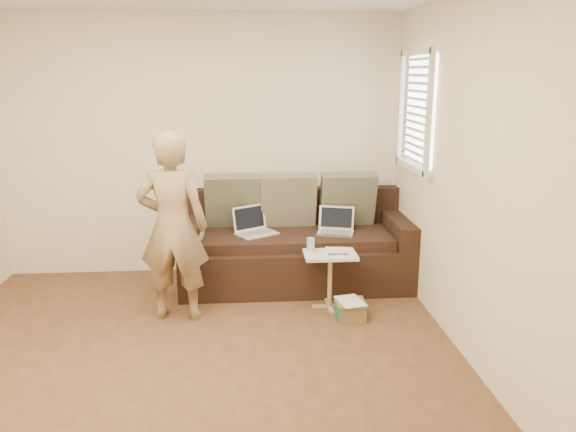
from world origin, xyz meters
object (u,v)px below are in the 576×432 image
(laptop_white, at_px, (257,234))
(drinking_glass, at_px, (311,245))
(side_table, at_px, (330,280))
(person, at_px, (173,227))
(laptop_silver, at_px, (335,234))
(sofa, at_px, (295,242))
(striped_box, at_px, (350,310))

(laptop_white, distance_m, drinking_glass, 0.69)
(side_table, relative_size, drinking_glass, 4.17)
(person, relative_size, drinking_glass, 13.29)
(laptop_silver, distance_m, person, 1.62)
(laptop_white, height_order, side_table, laptop_white)
(laptop_white, height_order, drinking_glass, laptop_white)
(laptop_silver, bearing_deg, drinking_glass, -106.10)
(person, bearing_deg, laptop_white, -131.09)
(sofa, height_order, striped_box, sofa)
(laptop_silver, relative_size, side_table, 0.69)
(laptop_white, distance_m, striped_box, 1.22)
(laptop_silver, distance_m, drinking_glass, 0.56)
(laptop_white, bearing_deg, drinking_glass, -79.59)
(striped_box, bearing_deg, sofa, 113.89)
(drinking_glass, bearing_deg, person, -171.58)
(sofa, bearing_deg, striped_box, -66.11)
(laptop_silver, bearing_deg, striped_box, -73.38)
(laptop_silver, height_order, person, person)
(laptop_silver, bearing_deg, sofa, -176.36)
(laptop_white, bearing_deg, sofa, -25.30)
(person, height_order, side_table, person)
(side_table, bearing_deg, striped_box, -61.25)
(person, height_order, striped_box, person)
(person, bearing_deg, laptop_silver, -151.52)
(sofa, distance_m, laptop_white, 0.39)
(laptop_white, relative_size, side_table, 0.72)
(laptop_silver, xyz_separation_m, laptop_white, (-0.76, 0.04, 0.00))
(laptop_silver, height_order, drinking_glass, laptop_silver)
(striped_box, bearing_deg, laptop_white, 132.40)
(sofa, height_order, laptop_white, sofa)
(laptop_white, xyz_separation_m, person, (-0.70, -0.68, 0.28))
(laptop_silver, relative_size, laptop_white, 0.95)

